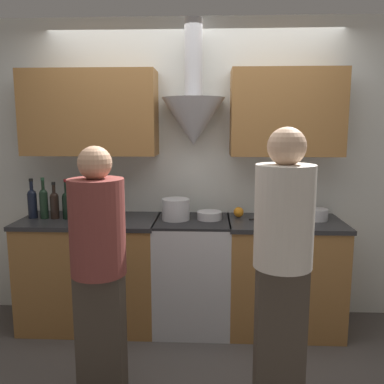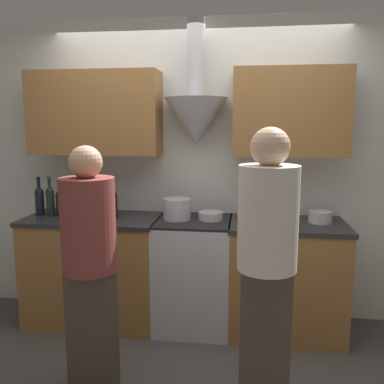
# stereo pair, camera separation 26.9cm
# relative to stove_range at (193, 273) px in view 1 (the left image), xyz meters

# --- Properties ---
(ground_plane) EXTENTS (12.00, 12.00, 0.00)m
(ground_plane) POSITION_rel_stove_range_xyz_m (0.00, -0.30, -0.47)
(ground_plane) COLOR #4C4744
(wall_back) EXTENTS (8.40, 0.52, 2.60)m
(wall_back) POSITION_rel_stove_range_xyz_m (-0.03, 0.27, 0.98)
(wall_back) COLOR silver
(wall_back) RESTS_ON ground_plane
(counter_left) EXTENTS (1.14, 0.62, 0.93)m
(counter_left) POSITION_rel_stove_range_xyz_m (-0.87, -0.00, -0.00)
(counter_left) COLOR #9E6B38
(counter_left) RESTS_ON ground_plane
(counter_right) EXTENTS (0.93, 0.62, 0.93)m
(counter_right) POSITION_rel_stove_range_xyz_m (0.76, -0.00, -0.00)
(counter_right) COLOR #9E6B38
(counter_right) RESTS_ON ground_plane
(stove_range) EXTENTS (0.62, 0.60, 0.93)m
(stove_range) POSITION_rel_stove_range_xyz_m (0.00, 0.00, 0.00)
(stove_range) COLOR silver
(stove_range) RESTS_ON ground_plane
(wine_bottle_0) EXTENTS (0.08, 0.08, 0.33)m
(wine_bottle_0) POSITION_rel_stove_range_xyz_m (-1.35, 0.01, 0.60)
(wine_bottle_0) COLOR black
(wine_bottle_0) RESTS_ON counter_left
(wine_bottle_1) EXTENTS (0.07, 0.07, 0.35)m
(wine_bottle_1) POSITION_rel_stove_range_xyz_m (-1.24, -0.00, 0.60)
(wine_bottle_1) COLOR black
(wine_bottle_1) RESTS_ON counter_left
(wine_bottle_2) EXTENTS (0.07, 0.07, 0.31)m
(wine_bottle_2) POSITION_rel_stove_range_xyz_m (-1.15, -0.00, 0.59)
(wine_bottle_2) COLOR black
(wine_bottle_2) RESTS_ON counter_left
(wine_bottle_3) EXTENTS (0.07, 0.07, 0.33)m
(wine_bottle_3) POSITION_rel_stove_range_xyz_m (-1.05, -0.00, 0.59)
(wine_bottle_3) COLOR black
(wine_bottle_3) RESTS_ON counter_left
(wine_bottle_4) EXTENTS (0.07, 0.07, 0.31)m
(wine_bottle_4) POSITION_rel_stove_range_xyz_m (-0.97, 0.00, 0.58)
(wine_bottle_4) COLOR black
(wine_bottle_4) RESTS_ON counter_left
(wine_bottle_5) EXTENTS (0.07, 0.07, 0.33)m
(wine_bottle_5) POSITION_rel_stove_range_xyz_m (-0.88, -0.00, 0.59)
(wine_bottle_5) COLOR black
(wine_bottle_5) RESTS_ON counter_left
(wine_bottle_6) EXTENTS (0.08, 0.08, 0.36)m
(wine_bottle_6) POSITION_rel_stove_range_xyz_m (-0.78, -0.02, 0.60)
(wine_bottle_6) COLOR black
(wine_bottle_6) RESTS_ON counter_left
(wine_bottle_7) EXTENTS (0.07, 0.07, 0.33)m
(wine_bottle_7) POSITION_rel_stove_range_xyz_m (-0.68, -0.01, 0.59)
(wine_bottle_7) COLOR black
(wine_bottle_7) RESTS_ON counter_left
(stock_pot) EXTENTS (0.23, 0.23, 0.17)m
(stock_pot) POSITION_rel_stove_range_xyz_m (-0.14, 0.00, 0.55)
(stock_pot) COLOR silver
(stock_pot) RESTS_ON stove_range
(mixing_bowl) EXTENTS (0.20, 0.20, 0.07)m
(mixing_bowl) POSITION_rel_stove_range_xyz_m (0.14, 0.03, 0.49)
(mixing_bowl) COLOR silver
(mixing_bowl) RESTS_ON stove_range
(orange_fruit) EXTENTS (0.09, 0.09, 0.09)m
(orange_fruit) POSITION_rel_stove_range_xyz_m (0.39, 0.12, 0.50)
(orange_fruit) COLOR orange
(orange_fruit) RESTS_ON counter_right
(saucepan) EXTENTS (0.18, 0.18, 0.09)m
(saucepan) POSITION_rel_stove_range_xyz_m (1.02, 0.04, 0.51)
(saucepan) COLOR silver
(saucepan) RESTS_ON counter_right
(chefs_knife) EXTENTS (0.26, 0.09, 0.01)m
(chefs_knife) POSITION_rel_stove_range_xyz_m (0.60, 0.04, 0.46)
(chefs_knife) COLOR silver
(chefs_knife) RESTS_ON counter_right
(person_foreground_left) EXTENTS (0.33, 0.33, 1.58)m
(person_foreground_left) POSITION_rel_stove_range_xyz_m (-0.53, -0.94, 0.40)
(person_foreground_left) COLOR #473D33
(person_foreground_left) RESTS_ON ground_plane
(person_foreground_right) EXTENTS (0.32, 0.32, 1.69)m
(person_foreground_right) POSITION_rel_stove_range_xyz_m (0.54, -1.15, 0.48)
(person_foreground_right) COLOR #473D33
(person_foreground_right) RESTS_ON ground_plane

